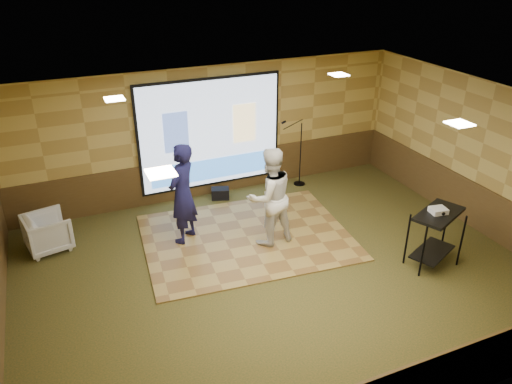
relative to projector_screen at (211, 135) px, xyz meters
name	(u,v)px	position (x,y,z in m)	size (l,w,h in m)	color
ground	(275,271)	(0.00, -3.44, -1.47)	(9.00, 9.00, 0.00)	#253216
room_shell	(277,165)	(0.00, -3.44, 0.62)	(9.04, 7.04, 3.02)	tan
wainscot_back	(212,174)	(0.00, 0.04, -1.00)	(9.00, 0.04, 0.95)	#4A3218
wainscot_right	(470,203)	(4.48, -3.44, -1.00)	(0.04, 7.00, 0.95)	#4A3218
projector_screen	(211,135)	(0.00, 0.00, 0.00)	(3.32, 0.06, 2.52)	black
downlight_nw	(114,99)	(-2.20, -1.64, 1.50)	(0.32, 0.32, 0.02)	beige
downlight_ne	(339,75)	(2.20, -1.64, 1.50)	(0.32, 0.32, 0.02)	beige
downlight_sw	(161,173)	(-2.20, -4.94, 1.50)	(0.32, 0.32, 0.02)	beige
downlight_se	(459,124)	(2.20, -4.94, 1.50)	(0.32, 0.32, 0.02)	beige
dance_floor	(247,237)	(-0.03, -2.16, -1.46)	(4.04, 3.08, 0.03)	olive
player_left	(182,194)	(-1.18, -1.76, -0.44)	(0.73, 0.48, 2.01)	#15143F
player_right	(270,197)	(0.32, -2.49, -0.46)	(0.95, 0.74, 1.96)	silver
av_table	(437,227)	(2.74, -4.35, -0.69)	(1.03, 0.54, 1.08)	black
projector	(438,210)	(2.71, -4.35, -0.35)	(0.28, 0.23, 0.09)	silver
mic_stand	(298,166)	(2.06, -0.35, -0.98)	(0.66, 0.27, 1.69)	black
banquet_chair	(48,232)	(-3.68, -1.02, -1.11)	(0.78, 0.80, 0.73)	gray
duffel_bag	(220,193)	(0.07, -0.31, -1.35)	(0.40, 0.27, 0.25)	black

